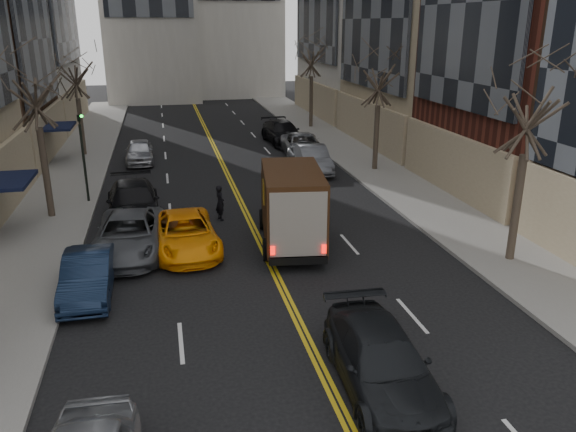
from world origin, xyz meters
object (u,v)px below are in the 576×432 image
at_px(pedestrian, 220,203).
at_px(observer_sedan, 381,362).
at_px(ups_truck, 291,206).
at_px(taxi, 185,233).

bearing_deg(pedestrian, observer_sedan, 174.07).
relative_size(ups_truck, pedestrian, 3.75).
bearing_deg(taxi, ups_truck, -7.41).
distance_m(ups_truck, taxi, 4.29).
height_order(ups_truck, observer_sedan, ups_truck).
bearing_deg(observer_sedan, pedestrian, 103.35).
xyz_separation_m(observer_sedan, taxi, (-4.19, 9.98, -0.03)).
height_order(taxi, pedestrian, pedestrian).
xyz_separation_m(ups_truck, observer_sedan, (-0.00, -9.71, -0.87)).
distance_m(observer_sedan, taxi, 10.82).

